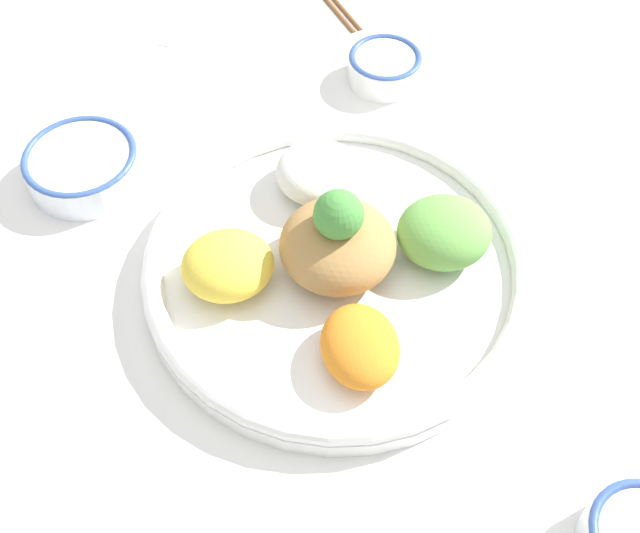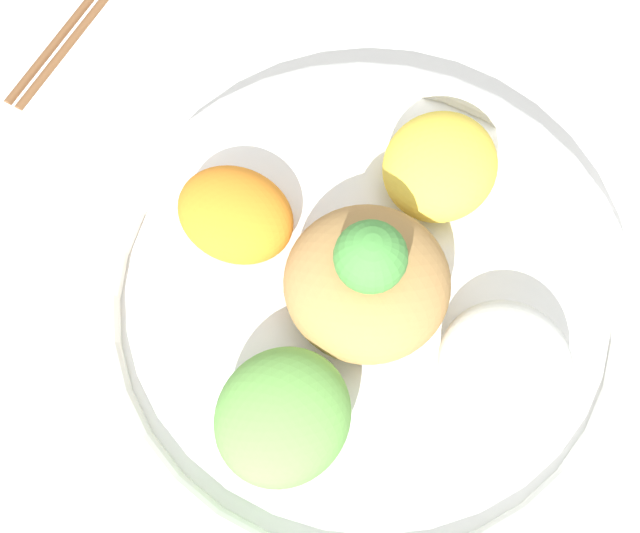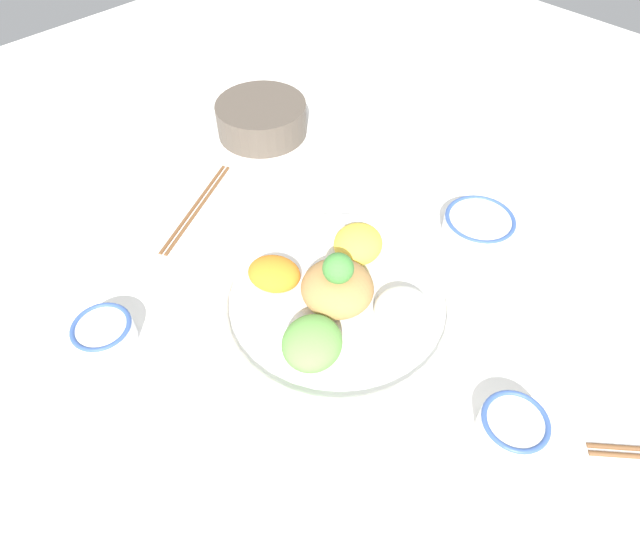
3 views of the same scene
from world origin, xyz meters
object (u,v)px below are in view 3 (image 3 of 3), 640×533
at_px(salad_platter, 337,299).
at_px(sauce_bowl_red, 513,426).
at_px(chopsticks_pair_near, 196,206).
at_px(side_serving_bowl, 261,116).
at_px(sauce_bowl_dark, 104,333).
at_px(rice_bowl_blue, 479,225).
at_px(serving_spoon_main, 601,306).

distance_m(salad_platter, sauce_bowl_red, 0.29).
bearing_deg(chopsticks_pair_near, side_serving_bowl, 174.75).
bearing_deg(sauce_bowl_dark, chopsticks_pair_near, 118.81).
height_order(sauce_bowl_dark, side_serving_bowl, side_serving_bowl).
height_order(sauce_bowl_red, chopsticks_pair_near, sauce_bowl_red).
xyz_separation_m(salad_platter, sauce_bowl_red, (0.29, 0.01, -0.01)).
bearing_deg(rice_bowl_blue, sauce_bowl_red, -49.21).
distance_m(salad_platter, sauce_bowl_dark, 0.34).
height_order(rice_bowl_blue, sauce_bowl_dark, same).
xyz_separation_m(rice_bowl_blue, side_serving_bowl, (-0.49, -0.06, 0.02)).
distance_m(sauce_bowl_red, rice_bowl_blue, 0.36).
height_order(rice_bowl_blue, chopsticks_pair_near, rice_bowl_blue).
distance_m(sauce_bowl_red, chopsticks_pair_near, 0.63).
xyz_separation_m(sauce_bowl_red, rice_bowl_blue, (-0.24, 0.27, 0.00)).
relative_size(side_serving_bowl, chopsticks_pair_near, 0.81).
bearing_deg(sauce_bowl_dark, rice_bowl_blue, 66.08).
distance_m(side_serving_bowl, serving_spoon_main, 0.72).
height_order(sauce_bowl_dark, serving_spoon_main, sauce_bowl_dark).
distance_m(sauce_bowl_red, sauce_bowl_dark, 0.57).
bearing_deg(rice_bowl_blue, sauce_bowl_dark, -113.92).
height_order(salad_platter, rice_bowl_blue, salad_platter).
xyz_separation_m(sauce_bowl_red, chopsticks_pair_near, (-0.63, -0.03, -0.02)).
bearing_deg(sauce_bowl_red, chopsticks_pair_near, -177.39).
relative_size(rice_bowl_blue, serving_spoon_main, 0.91).
bearing_deg(sauce_bowl_dark, side_serving_bowl, 115.41).
height_order(rice_bowl_blue, side_serving_bowl, side_serving_bowl).
bearing_deg(salad_platter, sauce_bowl_dark, -124.89).
relative_size(sauce_bowl_dark, serving_spoon_main, 0.66).
xyz_separation_m(rice_bowl_blue, chopsticks_pair_near, (-0.40, -0.30, -0.02)).
height_order(sauce_bowl_red, side_serving_bowl, side_serving_bowl).
bearing_deg(sauce_bowl_red, salad_platter, -177.26).
relative_size(sauce_bowl_red, serving_spoon_main, 0.66).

